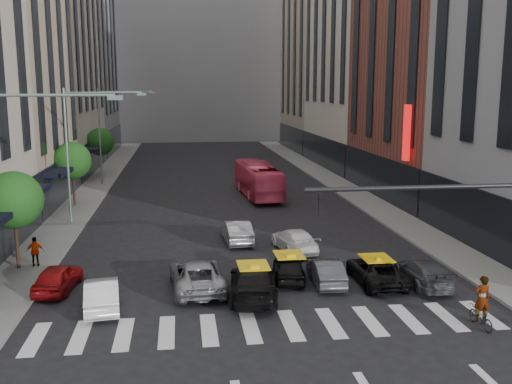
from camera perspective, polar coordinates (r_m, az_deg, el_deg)
name	(u,v)px	position (r m, az deg, el deg)	size (l,w,h in m)	color
ground	(283,343)	(21.45, 2.68, -14.82)	(160.00, 160.00, 0.00)	black
sidewalk_left	(87,197)	(50.56, -16.55, -0.43)	(3.00, 96.00, 0.15)	slate
sidewalk_right	(349,190)	(52.14, 9.27, 0.17)	(3.00, 96.00, 0.15)	slate
building_left_b	(1,50)	(49.08, -24.16, 12.79)	(8.00, 16.00, 24.00)	tan
building_left_c	(48,3)	(67.08, -20.07, 17.30)	(8.00, 20.00, 36.00)	beige
building_left_d	(80,46)	(85.38, -17.18, 13.79)	(8.00, 18.00, 30.00)	gray
building_right_b	(429,41)	(50.62, 16.88, 14.27)	(8.00, 18.00, 26.00)	brown
building_right_d	(319,55)	(86.71, 6.27, 13.45)	(8.00, 18.00, 28.00)	tan
building_far	(198,38)	(104.54, -5.85, 15.10)	(30.00, 10.00, 36.00)	gray
tree_near	(14,200)	(30.74, -23.08, -0.75)	(2.88, 2.88, 4.95)	black
tree_mid	(72,161)	(46.18, -17.90, 3.01)	(2.88, 2.88, 4.95)	black
tree_far	(100,142)	(61.90, -15.31, 4.86)	(2.88, 2.88, 4.95)	black
streetlamp_near	(13,172)	(24.22, -23.15, 1.88)	(5.38, 0.25, 9.00)	gray
streetlamp_mid	(81,138)	(39.77, -17.08, 5.22)	(5.38, 0.25, 9.00)	gray
streetlamp_far	(110,123)	(55.58, -14.43, 6.66)	(5.38, 0.25, 9.00)	gray
traffic_signal	(505,223)	(21.79, 23.63, -2.84)	(10.10, 0.20, 6.00)	black
liberty_sign	(407,133)	(42.41, 14.84, 5.75)	(0.30, 0.70, 4.00)	red
car_red	(58,277)	(27.76, -19.20, -8.07)	(1.48, 3.67, 1.25)	maroon
car_white_front	(102,294)	(25.07, -15.17, -9.78)	(1.37, 3.92, 1.29)	white
car_silver	(197,275)	(26.50, -5.92, -8.26)	(2.31, 5.00, 1.39)	#98989D
taxi_left	(253,282)	(25.38, -0.28, -8.96)	(2.04, 5.02, 1.46)	black
taxi_center	(289,268)	(27.70, 3.30, -7.55)	(1.46, 3.63, 1.24)	black
car_grey_mid	(326,271)	(27.33, 6.99, -7.88)	(1.29, 3.70, 1.22)	#3B3D42
taxi_right	(376,271)	(27.83, 11.89, -7.72)	(2.00, 4.34, 1.21)	black
car_grey_curb	(423,273)	(28.07, 16.38, -7.75)	(1.70, 4.19, 1.22)	#404348
car_row2_left	(237,231)	(34.27, -1.96, -3.93)	(1.46, 4.18, 1.38)	#A4A4A9
car_row2_right	(294,240)	(32.54, 3.85, -4.82)	(1.78, 4.37, 1.27)	white
bus	(258,180)	(48.75, 0.18, 1.24)	(2.42, 10.34, 2.88)	#EB4568
motorcycle	(481,317)	(24.12, 21.54, -11.56)	(0.55, 1.58, 0.83)	black
rider	(483,284)	(23.68, 21.76, -8.57)	(0.67, 0.44, 1.82)	gray
pedestrian_far	(35,252)	(31.32, -21.20, -5.58)	(0.90, 0.37, 1.53)	gray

